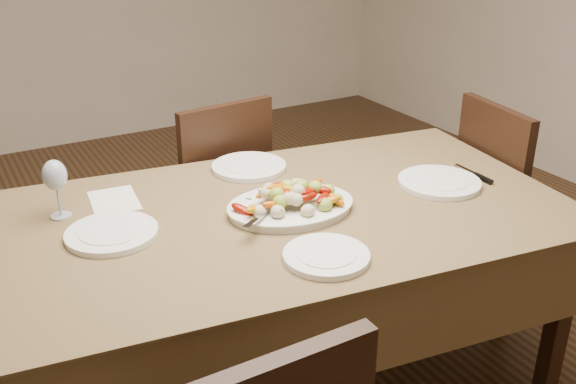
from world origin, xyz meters
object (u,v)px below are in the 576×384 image
(chair_right, at_px, (521,209))
(plate_left, at_px, (112,233))
(plate_right, at_px, (439,182))
(chair_far, at_px, (207,198))
(plate_far, at_px, (249,167))
(wine_glass, at_px, (57,187))
(serving_platter, at_px, (291,208))
(dining_table, at_px, (288,306))
(plate_near, at_px, (326,256))

(chair_right, relative_size, plate_left, 3.45)
(plate_right, bearing_deg, plate_left, 170.00)
(chair_far, height_order, plate_far, chair_far)
(chair_right, xyz_separation_m, wine_glass, (-1.81, 0.30, 0.39))
(serving_platter, bearing_deg, dining_table, 88.27)
(dining_table, height_order, chair_right, chair_right)
(chair_far, bearing_deg, plate_left, 42.74)
(chair_far, height_order, wine_glass, wine_glass)
(plate_right, height_order, plate_near, same)
(serving_platter, bearing_deg, wine_glass, 153.19)
(chair_far, bearing_deg, wine_glass, 27.80)
(serving_platter, relative_size, plate_left, 1.48)
(dining_table, distance_m, chair_far, 0.79)
(plate_left, bearing_deg, chair_right, -2.94)
(plate_near, bearing_deg, plate_right, 20.65)
(plate_right, distance_m, plate_far, 0.70)
(serving_platter, xyz_separation_m, wine_glass, (-0.65, 0.33, 0.09))
(chair_far, height_order, plate_left, chair_far)
(plate_left, height_order, plate_far, same)
(chair_far, xyz_separation_m, wine_glass, (-0.69, -0.47, 0.39))
(serving_platter, bearing_deg, chair_right, 1.61)
(plate_left, xyz_separation_m, plate_far, (0.60, 0.27, 0.00))
(dining_table, distance_m, plate_right, 0.69)
(chair_right, distance_m, serving_platter, 1.20)
(dining_table, bearing_deg, chair_right, 0.73)
(dining_table, relative_size, serving_platter, 4.53)
(wine_glass, bearing_deg, chair_right, -9.32)
(dining_table, relative_size, plate_far, 6.61)
(chair_right, bearing_deg, dining_table, 99.87)
(plate_near, bearing_deg, plate_left, 138.08)
(chair_right, bearing_deg, plate_right, 109.47)
(chair_right, xyz_separation_m, plate_far, (-1.12, 0.36, 0.29))
(chair_far, distance_m, plate_far, 0.51)
(dining_table, distance_m, plate_far, 0.54)
(dining_table, height_order, chair_far, chair_far)
(chair_far, xyz_separation_m, plate_left, (-0.59, -0.68, 0.29))
(serving_platter, xyz_separation_m, plate_right, (0.57, -0.08, -0.00))
(plate_left, bearing_deg, plate_right, -10.00)
(plate_left, bearing_deg, dining_table, -10.58)
(wine_glass, bearing_deg, plate_far, 4.88)
(dining_table, xyz_separation_m, plate_left, (-0.55, 0.10, 0.39))
(chair_right, height_order, serving_platter, chair_right)
(serving_platter, xyz_separation_m, plate_left, (-0.55, 0.12, -0.00))
(chair_far, xyz_separation_m, chair_right, (1.12, -0.77, 0.00))
(serving_platter, height_order, plate_left, serving_platter)
(serving_platter, relative_size, plate_near, 1.65)
(chair_far, distance_m, chair_right, 1.36)
(plate_left, relative_size, plate_right, 0.95)
(wine_glass, bearing_deg, serving_platter, -26.81)
(plate_left, distance_m, plate_right, 1.13)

